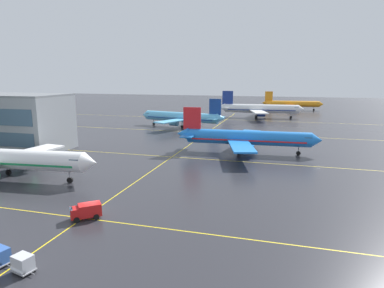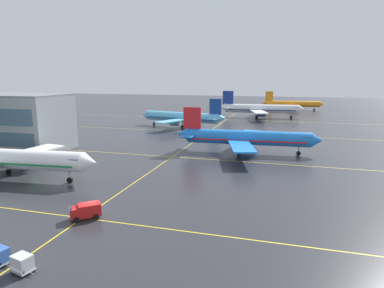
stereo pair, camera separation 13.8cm
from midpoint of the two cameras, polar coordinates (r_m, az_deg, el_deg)
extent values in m
plane|color=#28282D|center=(51.95, -16.79, -11.07)|extent=(600.00, 600.00, 0.00)
cylinder|color=white|center=(73.06, -29.01, -2.19)|extent=(31.98, 6.78, 3.77)
cone|color=white|center=(63.68, -16.92, -3.06)|extent=(2.92, 3.93, 3.70)
cube|color=white|center=(80.27, -25.76, -1.21)|extent=(6.82, 15.38, 0.40)
cylinder|color=#2D9956|center=(77.28, -26.37, -2.70)|extent=(3.56, 2.40, 2.08)
cube|color=#385166|center=(64.62, -18.76, -2.47)|extent=(2.11, 3.62, 0.69)
cube|color=#197F47|center=(73.16, -28.98, -2.55)|extent=(29.46, 6.58, 0.36)
cylinder|color=#99999E|center=(66.33, -20.10, -4.87)|extent=(0.28, 0.28, 1.64)
cylinder|color=black|center=(66.63, -20.03, -5.77)|extent=(1.13, 0.55, 1.09)
cylinder|color=#99999E|center=(76.77, -28.78, -3.44)|extent=(0.28, 0.28, 1.64)
cylinder|color=black|center=(77.03, -28.71, -4.22)|extent=(1.13, 0.55, 1.09)
cylinder|color=blue|center=(87.33, 9.37, 1.07)|extent=(31.33, 5.41, 3.70)
cone|color=blue|center=(88.06, 20.38, 0.59)|extent=(2.73, 3.76, 3.63)
cone|color=blue|center=(89.82, -1.60, 1.76)|extent=(3.31, 3.68, 3.52)
cube|color=red|center=(88.63, -0.03, 4.37)|extent=(4.69, 0.61, 5.84)
cube|color=blue|center=(86.55, -0.76, 1.39)|extent=(3.39, 5.23, 0.23)
cube|color=blue|center=(92.16, 0.08, 2.01)|extent=(3.39, 5.23, 0.23)
cube|color=blue|center=(79.39, 8.30, -0.36)|extent=(8.71, 15.43, 0.39)
cube|color=blue|center=(95.63, 9.07, 1.62)|extent=(7.25, 15.22, 0.39)
cylinder|color=blue|center=(82.72, 9.26, -0.81)|extent=(3.42, 2.23, 2.05)
cylinder|color=blue|center=(92.64, 9.64, 0.49)|extent=(3.42, 2.23, 2.05)
cube|color=#385166|center=(87.69, 18.96, 1.00)|extent=(1.94, 3.50, 0.68)
cube|color=red|center=(87.42, 9.36, 0.77)|extent=(28.84, 5.31, 0.35)
cylinder|color=#99999E|center=(88.03, 17.57, -0.82)|extent=(0.27, 0.27, 1.61)
cylinder|color=black|center=(88.25, 17.53, -1.50)|extent=(1.09, 0.50, 1.07)
cylinder|color=#99999E|center=(85.44, 7.92, -0.74)|extent=(0.27, 0.27, 1.61)
cylinder|color=black|center=(85.67, 7.90, -1.45)|extent=(1.09, 0.50, 1.07)
cylinder|color=#99999E|center=(90.39, 8.19, -0.08)|extent=(0.27, 0.27, 1.61)
cylinder|color=black|center=(90.60, 8.17, -0.75)|extent=(1.09, 0.50, 1.07)
cylinder|color=#5BB7E5|center=(131.06, -1.95, 4.62)|extent=(30.93, 9.49, 3.66)
cone|color=#5BB7E5|center=(139.79, -7.97, 4.94)|extent=(3.14, 4.00, 3.58)
cone|color=#5BB7E5|center=(123.81, 4.95, 4.36)|extent=(3.69, 4.00, 3.47)
cube|color=navy|center=(124.33, 3.91, 6.32)|extent=(4.60, 1.23, 5.77)
cube|color=#5BB7E5|center=(127.22, 4.60, 4.55)|extent=(3.98, 5.50, 0.23)
cube|color=#5BB7E5|center=(121.93, 3.56, 4.27)|extent=(3.98, 5.50, 0.23)
cube|color=#5BB7E5|center=(137.87, 0.04, 4.72)|extent=(5.24, 14.52, 0.38)
cube|color=#5BB7E5|center=(123.60, -3.39, 3.92)|extent=(10.26, 15.24, 0.38)
cylinder|color=#5BB7E5|center=(135.75, -1.00, 4.08)|extent=(3.60, 2.61, 2.02)
cylinder|color=#5BB7E5|center=(127.06, -3.11, 3.56)|extent=(3.60, 2.61, 2.02)
cube|color=#385166|center=(138.49, -7.22, 5.12)|extent=(2.35, 3.63, 0.67)
cube|color=navy|center=(131.12, -1.95, 4.42)|extent=(28.52, 9.06, 0.35)
cylinder|color=#99999E|center=(137.77, -6.52, 3.89)|extent=(0.27, 0.27, 1.59)
cylinder|color=black|center=(137.91, -6.51, 3.46)|extent=(1.12, 0.63, 1.06)
cylinder|color=#99999E|center=(132.65, -0.70, 3.68)|extent=(0.27, 0.27, 1.59)
cylinder|color=black|center=(132.79, -0.69, 3.22)|extent=(1.12, 0.63, 1.06)
cylinder|color=#99999E|center=(128.27, -1.73, 3.41)|extent=(0.27, 0.27, 1.59)
cylinder|color=black|center=(128.42, -1.73, 2.94)|extent=(1.12, 0.63, 1.06)
cylinder|color=white|center=(163.71, 11.60, 5.90)|extent=(34.25, 6.59, 4.04)
cone|color=white|center=(164.78, 18.04, 5.60)|extent=(3.06, 4.16, 3.96)
cone|color=white|center=(164.70, 5.05, 6.26)|extent=(3.68, 4.09, 3.84)
cube|color=navy|center=(164.07, 6.04, 7.83)|extent=(5.12, 0.77, 6.38)
cube|color=white|center=(161.31, 5.71, 6.14)|extent=(3.81, 5.77, 0.26)
cube|color=white|center=(167.63, 5.94, 6.34)|extent=(3.81, 5.77, 0.26)
cube|color=white|center=(154.77, 11.19, 5.37)|extent=(9.79, 16.87, 0.43)
cube|color=white|center=(172.78, 11.25, 5.97)|extent=(7.62, 16.56, 0.43)
cylinder|color=navy|center=(158.41, 11.65, 4.98)|extent=(3.78, 2.50, 2.23)
cylinder|color=navy|center=(169.42, 11.65, 5.38)|extent=(3.78, 2.50, 2.23)
cube|color=#385166|center=(164.47, 17.21, 5.85)|extent=(2.19, 3.85, 0.74)
cube|color=navy|center=(163.76, 11.60, 5.72)|extent=(31.54, 6.42, 0.38)
cylinder|color=#99999E|center=(164.59, 16.40, 4.78)|extent=(0.30, 0.30, 1.76)
cylinder|color=black|center=(164.72, 16.38, 4.38)|extent=(1.20, 0.57, 1.17)
cylinder|color=#99999E|center=(161.23, 10.81, 4.91)|extent=(0.30, 0.30, 1.76)
cylinder|color=black|center=(161.37, 10.79, 4.50)|extent=(1.20, 0.57, 1.17)
cylinder|color=#99999E|center=(166.73, 10.84, 5.12)|extent=(0.30, 0.30, 1.76)
cylinder|color=black|center=(166.86, 10.82, 4.72)|extent=(1.20, 0.57, 1.17)
cylinder|color=orange|center=(204.59, 16.68, 6.54)|extent=(29.50, 7.05, 3.48)
cone|color=orange|center=(207.36, 21.04, 6.32)|extent=(2.78, 3.68, 3.41)
cone|color=orange|center=(202.98, 12.15, 6.83)|extent=(3.31, 3.64, 3.30)
cube|color=orange|center=(202.88, 12.87, 7.91)|extent=(4.40, 0.87, 5.49)
cube|color=orange|center=(200.38, 12.75, 6.75)|extent=(3.49, 5.08, 0.22)
cube|color=orange|center=(205.84, 12.65, 6.87)|extent=(3.49, 5.08, 0.22)
cube|color=orange|center=(196.83, 16.71, 6.20)|extent=(8.98, 14.53, 0.37)
cube|color=orange|center=(212.20, 16.15, 6.58)|extent=(5.92, 14.09, 0.37)
cylinder|color=#333338|center=(200.06, 16.89, 5.93)|extent=(3.33, 2.29, 1.92)
cylinder|color=#333338|center=(209.46, 16.53, 6.17)|extent=(3.33, 2.29, 1.92)
cube|color=#385166|center=(206.89, 20.48, 6.49)|extent=(2.03, 3.38, 0.64)
cube|color=orange|center=(204.63, 16.67, 6.42)|extent=(27.18, 6.80, 0.33)
cylinder|color=#99999E|center=(206.75, 19.93, 5.76)|extent=(0.26, 0.26, 1.51)
cylinder|color=black|center=(206.84, 19.91, 5.48)|extent=(1.05, 0.53, 1.01)
cylinder|color=#99999E|center=(202.18, 16.22, 5.87)|extent=(0.26, 0.26, 1.51)
cylinder|color=black|center=(202.28, 16.20, 5.59)|extent=(1.05, 0.53, 1.01)
cylinder|color=#99999E|center=(206.89, 16.05, 6.00)|extent=(0.26, 0.26, 1.51)
cylinder|color=black|center=(206.98, 16.04, 5.72)|extent=(1.05, 0.53, 1.01)
cube|color=yellow|center=(50.42, -18.02, -11.85)|extent=(169.78, 0.20, 0.01)
cube|color=yellow|center=(82.78, -3.46, -2.19)|extent=(169.78, 0.20, 0.01)
cube|color=yellow|center=(118.40, 2.56, 1.95)|extent=(169.78, 0.20, 0.01)
cube|color=yellow|center=(155.05, 5.77, 4.15)|extent=(169.78, 0.20, 0.01)
cube|color=yellow|center=(100.39, 0.08, 0.25)|extent=(0.20, 166.26, 0.01)
cube|color=red|center=(49.69, -17.00, -10.58)|extent=(3.52, 3.38, 1.70)
cube|color=red|center=(49.60, -19.26, -10.96)|extent=(2.15, 2.22, 1.40)
cube|color=#385166|center=(49.45, -19.88, -10.63)|extent=(1.30, 1.46, 0.70)
cylinder|color=black|center=(50.75, -19.25, -11.29)|extent=(0.79, 0.73, 0.80)
cylinder|color=black|center=(48.99, -19.05, -12.11)|extent=(0.79, 0.73, 0.80)
cylinder|color=black|center=(50.96, -16.28, -11.01)|extent=(0.79, 0.73, 0.80)
cylinder|color=black|center=(49.21, -15.98, -11.81)|extent=(0.79, 0.73, 0.80)
cube|color=#99999E|center=(42.52, -29.80, -16.96)|extent=(2.41, 2.04, 0.12)
cylinder|color=#99999E|center=(41.47, -28.78, -17.59)|extent=(0.70, 0.24, 0.08)
cylinder|color=black|center=(41.67, -29.90, -17.84)|extent=(0.26, 0.15, 0.24)
cylinder|color=black|center=(42.21, -28.40, -17.30)|extent=(0.26, 0.15, 0.24)
cylinder|color=black|center=(43.53, -29.67, -16.53)|extent=(0.26, 0.15, 0.24)
cube|color=#99999E|center=(39.99, -26.71, -18.49)|extent=(2.41, 2.04, 0.12)
cube|color=silver|center=(39.61, -26.82, -17.47)|extent=(2.18, 1.84, 1.50)
cube|color=silver|center=(39.58, -27.50, -18.43)|extent=(1.98, 0.98, 0.57)
cylinder|color=#99999E|center=(38.99, -25.52, -19.19)|extent=(0.70, 0.24, 0.08)
cylinder|color=black|center=(39.16, -26.73, -19.47)|extent=(0.26, 0.15, 0.24)
cylinder|color=black|center=(39.74, -25.18, -18.84)|extent=(0.26, 0.15, 0.24)
cylinder|color=black|center=(40.43, -28.17, -18.59)|extent=(0.26, 0.15, 0.24)
cylinder|color=black|center=(41.00, -26.65, -18.01)|extent=(0.26, 0.15, 0.24)
camera|label=1|loc=(0.07, -90.05, -0.01)|focal=31.48mm
camera|label=2|loc=(0.07, 89.95, 0.01)|focal=31.48mm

